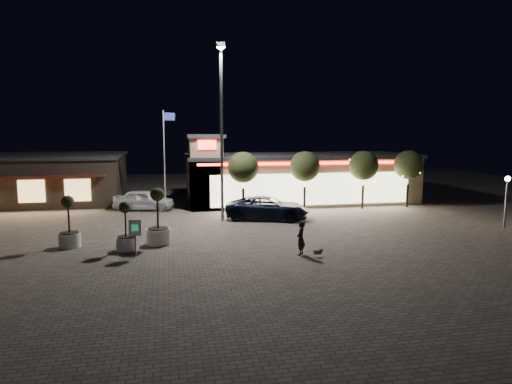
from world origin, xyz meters
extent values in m
plane|color=#71675B|center=(0.00, 0.00, 0.00)|extent=(90.00, 90.00, 0.00)
cube|color=gray|center=(10.00, 16.00, 2.00)|extent=(20.00, 8.00, 4.00)
cube|color=#262628|center=(10.00, 16.00, 4.15)|extent=(20.40, 8.40, 0.30)
cube|color=beige|center=(10.00, 11.95, 1.60)|extent=(17.00, 0.12, 2.60)
cube|color=#FF2714|center=(10.00, 11.92, 3.75)|extent=(19.00, 0.10, 0.18)
cube|color=gray|center=(1.30, 13.30, 2.90)|extent=(2.60, 2.60, 5.80)
cube|color=#262628|center=(1.30, 13.30, 5.95)|extent=(3.00, 3.00, 0.30)
cube|color=#FF2714|center=(1.30, 11.95, 5.30)|extent=(1.40, 0.10, 0.70)
cube|color=#382D23|center=(-14.00, 20.00, 2.00)|extent=(16.00, 10.00, 4.00)
cube|color=#262628|center=(-14.00, 20.00, 4.15)|extent=(16.40, 10.40, 0.30)
cube|color=#591E19|center=(-14.00, 14.60, 2.80)|extent=(14.40, 0.80, 0.15)
cube|color=#FFCB72|center=(-12.50, 14.95, 1.60)|extent=(2.00, 0.12, 1.80)
cube|color=#FFCB72|center=(-9.00, 14.95, 1.60)|extent=(2.00, 0.12, 1.80)
cylinder|color=gray|center=(2.00, 8.00, 6.00)|extent=(0.20, 0.20, 12.00)
cube|color=gray|center=(2.00, 8.00, 12.20)|extent=(0.60, 0.40, 0.35)
cube|color=white|center=(2.00, 8.00, 12.00)|extent=(0.45, 0.30, 0.08)
cylinder|color=white|center=(-2.00, 13.00, 4.00)|extent=(0.10, 0.10, 8.00)
cube|color=#2A349A|center=(-1.55, 13.00, 7.50)|extent=(0.90, 0.04, 0.60)
cylinder|color=gray|center=(20.00, 2.00, 1.60)|extent=(0.12, 0.12, 3.20)
sphere|color=#FFE5B2|center=(20.00, 2.00, 3.30)|extent=(0.36, 0.36, 0.36)
cylinder|color=#332319|center=(4.00, 11.00, 0.96)|extent=(0.20, 0.20, 1.92)
sphere|color=#2D3819|center=(4.00, 11.00, 3.58)|extent=(2.42, 2.42, 2.42)
cylinder|color=#332319|center=(9.00, 11.00, 0.96)|extent=(0.20, 0.20, 1.92)
sphere|color=#2D3819|center=(9.00, 11.00, 3.58)|extent=(2.42, 2.42, 2.42)
cylinder|color=#332319|center=(14.00, 11.00, 0.96)|extent=(0.20, 0.20, 1.92)
sphere|color=#2D3819|center=(14.00, 11.00, 3.58)|extent=(2.42, 2.42, 2.42)
cylinder|color=#332319|center=(18.00, 11.00, 0.96)|extent=(0.20, 0.20, 1.92)
sphere|color=#2D3819|center=(18.00, 11.00, 3.58)|extent=(2.42, 2.42, 2.42)
imported|color=black|center=(5.31, 8.04, 0.84)|extent=(6.58, 4.50, 1.67)
imported|color=white|center=(-3.72, 13.72, 0.82)|extent=(5.12, 2.95, 1.64)
imported|color=black|center=(4.94, -1.68, 0.87)|extent=(0.69, 0.76, 1.75)
cube|color=#59514C|center=(5.69, -2.19, 0.25)|extent=(0.42, 0.22, 0.21)
sphere|color=#59514C|center=(5.91, -2.15, 0.33)|extent=(0.19, 0.19, 0.19)
cylinder|color=silver|center=(-7.17, 2.29, 0.39)|extent=(1.18, 1.18, 0.78)
cylinder|color=black|center=(-7.17, 2.29, 0.80)|extent=(1.02, 1.02, 0.06)
cylinder|color=#332319|center=(-7.17, 2.29, 1.71)|extent=(0.10, 0.10, 1.76)
sphere|color=#2D3819|center=(-7.17, 2.29, 2.55)|extent=(0.69, 0.69, 0.69)
cylinder|color=silver|center=(-4.04, 1.01, 0.36)|extent=(1.08, 1.08, 0.72)
cylinder|color=black|center=(-4.04, 1.01, 0.74)|extent=(0.94, 0.94, 0.05)
cylinder|color=#332319|center=(-4.04, 1.01, 1.58)|extent=(0.09, 0.09, 1.62)
sphere|color=#2D3819|center=(-4.04, 1.01, 2.35)|extent=(0.63, 0.63, 0.63)
cylinder|color=silver|center=(-2.36, 2.02, 0.44)|extent=(1.32, 1.32, 0.88)
cylinder|color=black|center=(-2.36, 2.02, 0.90)|extent=(1.14, 1.14, 0.07)
cylinder|color=#332319|center=(-2.36, 2.02, 1.92)|extent=(0.11, 0.11, 1.98)
sphere|color=#2D3819|center=(-2.36, 2.02, 2.86)|extent=(0.77, 0.77, 0.77)
cylinder|color=gray|center=(-3.46, -0.35, 0.58)|extent=(0.08, 0.08, 1.16)
cube|color=white|center=(-3.46, -0.35, 1.50)|extent=(0.63, 0.14, 0.82)
cube|color=#1BA566|center=(-3.46, -0.39, 1.50)|extent=(0.34, 0.06, 0.34)
camera|label=1|loc=(-1.71, -23.88, 6.42)|focal=32.00mm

